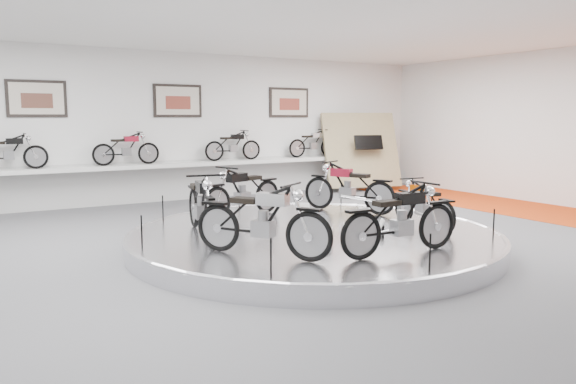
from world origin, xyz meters
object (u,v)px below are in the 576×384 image
display_platform (314,239)px  bike_e (401,219)px  bike_c (201,204)px  bike_d (262,219)px  bike_f (423,204)px  bike_a (348,187)px  bike_b (243,191)px  shelf (183,164)px

display_platform → bike_e: bike_e is taller
bike_c → bike_d: 1.81m
display_platform → bike_f: (1.81, -0.79, 0.59)m
bike_a → bike_b: 2.22m
bike_c → bike_b: bearing=142.8°
bike_a → bike_b: (-2.15, 0.58, -0.01)m
bike_c → bike_d: (0.18, -1.80, -0.00)m
bike_d → bike_e: bike_d is taller
bike_a → bike_b: size_ratio=1.02×
display_platform → bike_a: bike_a is taller
bike_d → shelf: bearing=133.9°
bike_b → bike_c: size_ratio=0.96×
shelf → bike_a: bike_a is taller
shelf → bike_f: bearing=-75.9°
shelf → bike_b: (-0.46, -4.56, -0.19)m
bike_c → bike_f: 3.90m
bike_a → shelf: bearing=-6.8°
display_platform → bike_c: bearing=160.1°
display_platform → bike_a: (1.69, 1.26, 0.68)m
shelf → bike_f: bike_f is taller
shelf → bike_a: (1.69, -5.14, -0.17)m
shelf → bike_d: bike_d is taller
bike_a → display_platform: bearing=101.7°
bike_c → display_platform: bearing=81.8°
shelf → bike_c: bike_c is taller
display_platform → bike_a: 2.22m
bike_e → bike_d: bearing=154.6°
bike_a → bike_c: bike_c is taller
display_platform → bike_c: 2.05m
bike_a → bike_e: bike_a is taller
bike_a → bike_d: 4.10m
bike_e → bike_a: bearing=66.3°
display_platform → bike_d: bearing=-145.1°
bike_d → bike_f: (3.44, 0.35, -0.10)m
bike_d → bike_f: size_ratio=1.22×
bike_e → bike_f: bike_e is taller
shelf → bike_e: bike_e is taller
bike_d → bike_e: (1.77, -0.90, -0.02)m
display_platform → shelf: 6.46m
display_platform → bike_b: bike_b is taller
bike_c → bike_e: 3.33m
bike_b → bike_c: bearing=22.5°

